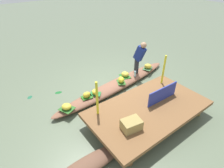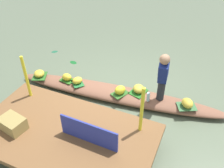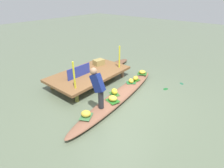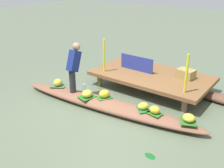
% 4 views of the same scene
% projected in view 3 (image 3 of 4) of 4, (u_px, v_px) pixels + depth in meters
% --- Properties ---
extents(canal_water, '(40.00, 40.00, 0.00)m').
position_uv_depth(canal_water, '(118.00, 99.00, 6.16)').
color(canal_water, '#5A674F').
rests_on(canal_water, ground).
extents(dock_platform, '(3.20, 1.80, 0.43)m').
position_uv_depth(dock_platform, '(89.00, 74.00, 7.17)').
color(dock_platform, brown).
rests_on(dock_platform, ground).
extents(vendor_boat, '(4.94, 1.10, 0.23)m').
position_uv_depth(vendor_boat, '(118.00, 97.00, 6.11)').
color(vendor_boat, brown).
rests_on(vendor_boat, ground).
extents(moored_boat, '(1.88, 0.46, 0.21)m').
position_uv_depth(moored_boat, '(115.00, 64.00, 8.87)').
color(moored_boat, brown).
rests_on(moored_boat, ground).
extents(leaf_mat_0, '(0.41, 0.40, 0.01)m').
position_uv_depth(leaf_mat_0, '(131.00, 83.00, 6.79)').
color(leaf_mat_0, '#246D33').
rests_on(leaf_mat_0, vendor_boat).
extents(banana_bunch_0, '(0.29, 0.30, 0.16)m').
position_uv_depth(banana_bunch_0, '(131.00, 81.00, 6.75)').
color(banana_bunch_0, yellow).
rests_on(banana_bunch_0, vendor_boat).
extents(leaf_mat_1, '(0.40, 0.45, 0.01)m').
position_uv_depth(leaf_mat_1, '(113.00, 101.00, 5.66)').
color(leaf_mat_1, '#256821').
rests_on(leaf_mat_1, vendor_boat).
extents(banana_bunch_1, '(0.31, 0.34, 0.17)m').
position_uv_depth(banana_bunch_1, '(113.00, 98.00, 5.62)').
color(banana_bunch_1, gold).
rests_on(banana_bunch_1, vendor_boat).
extents(leaf_mat_2, '(0.35, 0.28, 0.01)m').
position_uv_depth(leaf_mat_2, '(135.00, 80.00, 6.98)').
color(leaf_mat_2, '#29681C').
rests_on(leaf_mat_2, vendor_boat).
extents(banana_bunch_2, '(0.24, 0.19, 0.17)m').
position_uv_depth(banana_bunch_2, '(136.00, 78.00, 6.94)').
color(banana_bunch_2, yellow).
rests_on(banana_bunch_2, vendor_boat).
extents(leaf_mat_3, '(0.39, 0.44, 0.01)m').
position_uv_depth(leaf_mat_3, '(114.00, 94.00, 6.03)').
color(leaf_mat_3, '#2F6424').
rests_on(leaf_mat_3, vendor_boat).
extents(banana_bunch_3, '(0.30, 0.32, 0.20)m').
position_uv_depth(banana_bunch_3, '(114.00, 91.00, 5.99)').
color(banana_bunch_3, yellow).
rests_on(banana_bunch_3, vendor_boat).
extents(leaf_mat_4, '(0.45, 0.48, 0.01)m').
position_uv_depth(leaf_mat_4, '(142.00, 74.00, 7.54)').
color(leaf_mat_4, '#2B6322').
rests_on(leaf_mat_4, vendor_boat).
extents(banana_bunch_4, '(0.36, 0.36, 0.15)m').
position_uv_depth(banana_bunch_4, '(142.00, 72.00, 7.51)').
color(banana_bunch_4, gold).
rests_on(banana_bunch_4, vendor_boat).
extents(leaf_mat_5, '(0.48, 0.44, 0.01)m').
position_uv_depth(leaf_mat_5, '(86.00, 116.00, 4.95)').
color(leaf_mat_5, '#3C6D3F').
rests_on(leaf_mat_5, vendor_boat).
extents(banana_bunch_5, '(0.34, 0.35, 0.18)m').
position_uv_depth(banana_bunch_5, '(86.00, 114.00, 4.91)').
color(banana_bunch_5, gold).
rests_on(banana_bunch_5, vendor_boat).
extents(vendor_person, '(0.23, 0.47, 1.23)m').
position_uv_depth(vendor_person, '(98.00, 86.00, 5.06)').
color(vendor_person, '#28282D').
rests_on(vendor_person, vendor_boat).
extents(water_bottle, '(0.07, 0.07, 0.21)m').
position_uv_depth(water_bottle, '(102.00, 99.00, 5.54)').
color(water_bottle, silver).
rests_on(water_bottle, vendor_boat).
extents(market_banner, '(1.05, 0.05, 0.42)m').
position_uv_depth(market_banner, '(79.00, 71.00, 6.70)').
color(market_banner, navy).
rests_on(market_banner, dock_platform).
extents(railing_post_west, '(0.06, 0.06, 0.94)m').
position_uv_depth(railing_post_west, '(74.00, 75.00, 5.77)').
color(railing_post_west, yellow).
rests_on(railing_post_west, dock_platform).
extents(railing_post_east, '(0.06, 0.06, 0.94)m').
position_uv_depth(railing_post_east, '(119.00, 57.00, 7.41)').
color(railing_post_east, yellow).
rests_on(railing_post_east, dock_platform).
extents(produce_crate, '(0.49, 0.39, 0.24)m').
position_uv_depth(produce_crate, '(99.00, 62.00, 7.84)').
color(produce_crate, '#9A8548').
rests_on(produce_crate, dock_platform).
extents(drifting_plant_0, '(0.26, 0.20, 0.01)m').
position_uv_depth(drifting_plant_0, '(166.00, 89.00, 6.82)').
color(drifting_plant_0, '#155922').
rests_on(drifting_plant_0, ground).
extents(drifting_plant_1, '(0.23, 0.23, 0.01)m').
position_uv_depth(drifting_plant_1, '(182.00, 84.00, 7.22)').
color(drifting_plant_1, '#1E5B3C').
rests_on(drifting_plant_1, ground).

